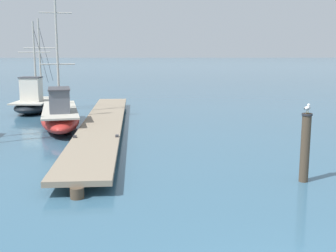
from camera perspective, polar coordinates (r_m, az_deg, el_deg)
The scene contains 5 objects.
floating_dock at distance 20.14m, azimuth -8.71°, elevation 0.39°, with size 2.91×18.85×0.53m.
fishing_boat_0 at distance 21.33m, azimuth -14.29°, elevation 1.49°, with size 3.42×8.69×7.06m.
fishing_boat_1 at distance 27.03m, azimuth -17.39°, elevation 3.05°, with size 2.38×6.06×5.65m.
mooring_piling at distance 12.71m, azimuth 17.94°, elevation -2.65°, with size 0.30×0.30×1.99m.
perched_seagull at distance 12.52m, azimuth 18.21°, elevation 2.30°, with size 0.27×0.34×0.26m.
Camera 1 is at (-2.19, -5.00, 3.75)m, focal length 45.41 mm.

